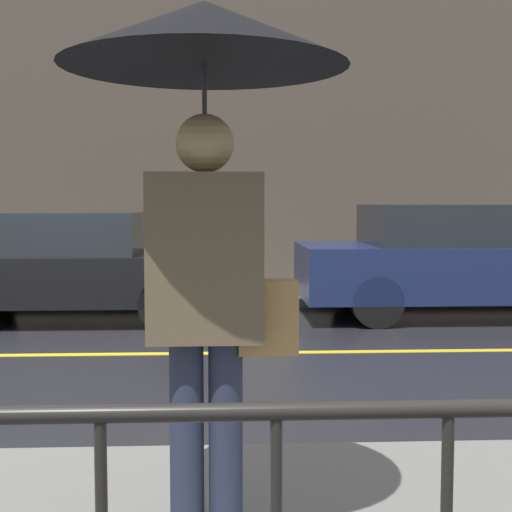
% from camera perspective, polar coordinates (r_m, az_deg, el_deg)
% --- Properties ---
extents(ground_plane, '(80.00, 80.00, 0.00)m').
position_cam_1_polar(ground_plane, '(7.45, -16.31, -7.62)').
color(ground_plane, black).
extents(sidewalk_far, '(28.00, 1.94, 0.12)m').
position_cam_1_polar(sidewalk_far, '(11.34, -11.57, -3.16)').
color(sidewalk_far, slate).
rests_on(sidewalk_far, ground_plane).
extents(lane_marking, '(25.20, 0.12, 0.01)m').
position_cam_1_polar(lane_marking, '(7.45, -16.31, -7.59)').
color(lane_marking, gold).
rests_on(lane_marking, ground_plane).
extents(building_storefront, '(28.00, 0.30, 6.39)m').
position_cam_1_polar(building_storefront, '(12.47, -11.00, 11.97)').
color(building_storefront, '#4C4238').
rests_on(building_storefront, ground_plane).
extents(pedestrian, '(1.14, 1.14, 2.19)m').
position_cam_1_polar(pedestrian, '(2.87, -4.05, 11.42)').
color(pedestrian, '#23283D').
rests_on(pedestrian, sidewalk_near).
extents(car_black, '(4.01, 1.80, 1.39)m').
position_cam_1_polar(car_black, '(9.48, -14.81, -0.74)').
color(car_black, black).
rests_on(car_black, ground_plane).
extents(car_navy, '(4.42, 1.77, 1.49)m').
position_cam_1_polar(car_navy, '(9.81, 16.29, -0.30)').
color(car_navy, '#19234C').
rests_on(car_navy, ground_plane).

